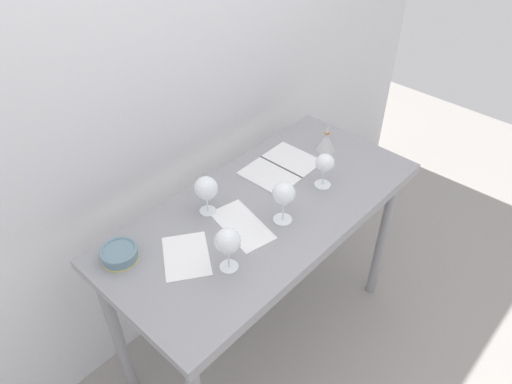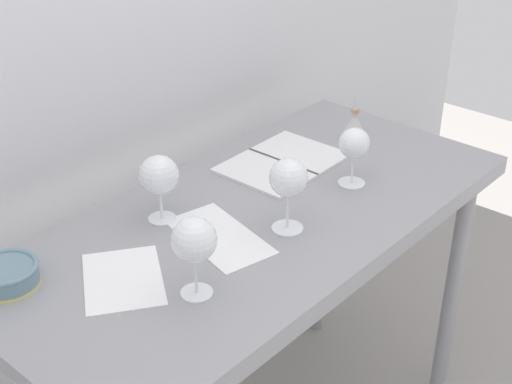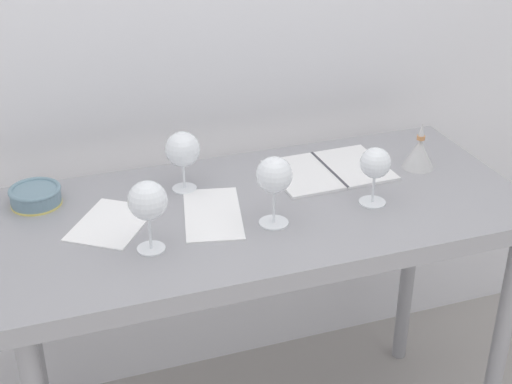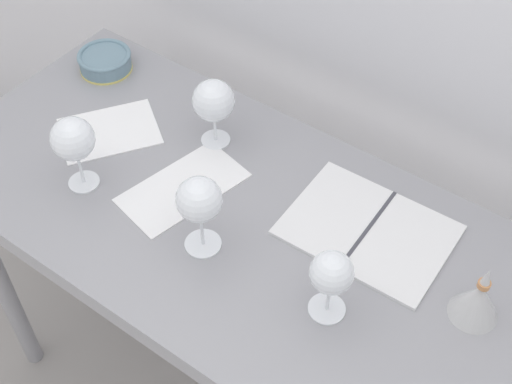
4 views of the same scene
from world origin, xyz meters
name	(u,v)px [view 1 (image 1 of 4)]	position (x,y,z in m)	size (l,w,h in m)	color
ground_plane	(262,333)	(0.00, 0.00, 0.00)	(6.00, 6.00, 0.00)	gray
back_wall	(176,80)	(0.00, 0.49, 1.30)	(3.80, 0.04, 2.60)	silver
steel_counter	(265,226)	(0.00, -0.01, 0.79)	(1.40, 0.65, 0.90)	gray
wine_glass_near_center	(284,194)	(-0.01, -0.11, 1.03)	(0.09, 0.09, 0.18)	white
wine_glass_near_right	(325,164)	(0.28, -0.09, 1.01)	(0.08, 0.08, 0.16)	white
wine_glass_far_left	(206,189)	(-0.18, 0.15, 1.02)	(0.10, 0.10, 0.17)	white
wine_glass_near_left	(228,242)	(-0.33, -0.13, 1.03)	(0.09, 0.09, 0.18)	white
open_notebook	(281,168)	(0.25, 0.12, 0.90)	(0.34, 0.25, 0.01)	silver
tasting_sheet_upper	(186,256)	(-0.40, 0.03, 0.90)	(0.16, 0.22, 0.00)	white
tasting_sheet_lower	(242,225)	(-0.14, -0.01, 0.90)	(0.14, 0.27, 0.00)	white
tasting_bowl	(119,254)	(-0.57, 0.19, 0.93)	(0.14, 0.14, 0.05)	#DBCC66
decanter_funnel	(326,141)	(0.50, 0.06, 0.95)	(0.09, 0.09, 0.14)	#B9B9B9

